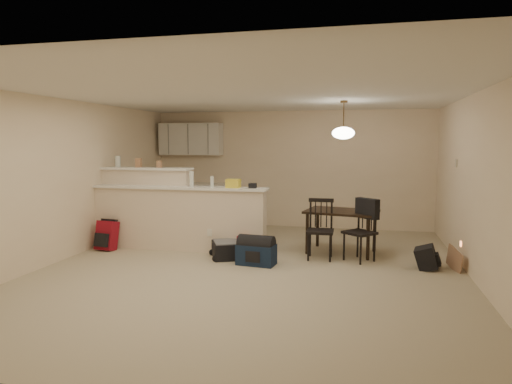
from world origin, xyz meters
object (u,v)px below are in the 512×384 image
(dining_table, at_px, (342,216))
(black_daypack, at_px, (426,258))
(red_backpack, at_px, (107,235))
(suitcase, at_px, (237,249))
(dining_chair_near, at_px, (320,230))
(dining_chair_far, at_px, (360,231))
(pendant_lamp, at_px, (343,132))
(navy_duffel, at_px, (256,254))

(dining_table, bearing_deg, black_daypack, -18.34)
(red_backpack, distance_m, black_daypack, 5.17)
(suitcase, bearing_deg, dining_chair_near, -16.82)
(dining_chair_far, relative_size, suitcase, 1.24)
(dining_table, height_order, pendant_lamp, pendant_lamp)
(dining_table, relative_size, suitcase, 1.66)
(navy_duffel, distance_m, black_daypack, 2.49)
(black_daypack, bearing_deg, dining_chair_far, 86.71)
(dining_chair_near, relative_size, suitcase, 1.24)
(dining_chair_near, xyz_separation_m, black_daypack, (1.56, -0.20, -0.31))
(dining_chair_far, xyz_separation_m, red_backpack, (-4.21, -0.23, -0.23))
(dining_chair_far, distance_m, suitcase, 1.94)
(dining_table, bearing_deg, red_backpack, -159.36)
(dining_chair_near, bearing_deg, dining_table, 56.92)
(pendant_lamp, xyz_separation_m, navy_duffel, (-1.20, -1.04, -1.84))
(dining_table, distance_m, dining_chair_far, 0.57)
(dining_chair_far, xyz_separation_m, suitcase, (-1.90, -0.23, -0.34))
(dining_chair_far, xyz_separation_m, navy_duffel, (-1.50, -0.58, -0.32))
(dining_chair_near, bearing_deg, suitcase, -172.70)
(dining_table, distance_m, black_daypack, 1.51)
(dining_table, xyz_separation_m, red_backpack, (-3.91, -0.69, -0.38))
(pendant_lamp, bearing_deg, dining_chair_far, -57.48)
(dining_chair_near, bearing_deg, pendant_lamp, 56.92)
(navy_duffel, bearing_deg, dining_chair_near, 37.98)
(red_backpack, bearing_deg, dining_chair_near, 11.53)
(pendant_lamp, xyz_separation_m, suitcase, (-1.60, -0.69, -1.86))
(suitcase, bearing_deg, red_backpack, 154.46)
(dining_table, relative_size, pendant_lamp, 2.03)
(pendant_lamp, distance_m, dining_chair_far, 1.61)
(dining_table, distance_m, pendant_lamp, 1.36)
(dining_table, distance_m, suitcase, 1.81)
(dining_chair_near, bearing_deg, navy_duffel, -150.13)
(dining_chair_far, relative_size, red_backpack, 1.92)
(pendant_lamp, height_order, red_backpack, pendant_lamp)
(dining_chair_far, bearing_deg, pendant_lamp, 163.20)
(navy_duffel, bearing_deg, suitcase, 145.46)
(dining_table, relative_size, black_daypack, 3.46)
(dining_table, bearing_deg, suitcase, -145.99)
(red_backpack, bearing_deg, navy_duffel, 1.06)
(suitcase, bearing_deg, black_daypack, -25.54)
(suitcase, height_order, red_backpack, red_backpack)
(suitcase, bearing_deg, navy_duffel, -66.76)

